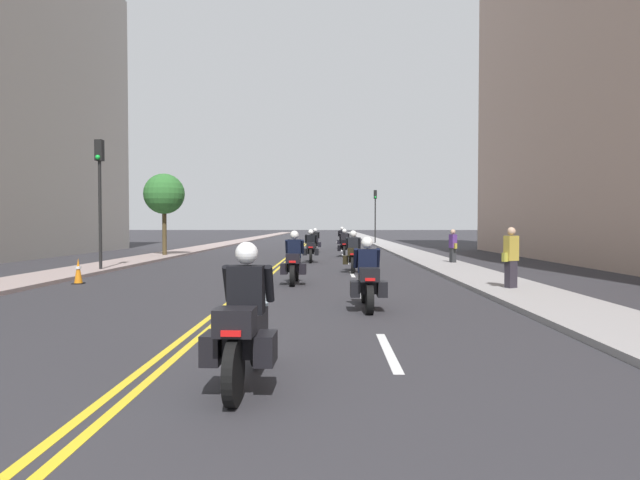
% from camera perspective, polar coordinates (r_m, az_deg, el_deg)
% --- Properties ---
extents(ground_plane, '(264.00, 264.00, 0.00)m').
position_cam_1_polar(ground_plane, '(47.76, -1.71, -0.54)').
color(ground_plane, '#2D2C31').
extents(sidewalk_left, '(2.23, 144.00, 0.12)m').
position_cam_1_polar(sidewalk_left, '(48.64, -10.29, -0.45)').
color(sidewalk_left, gray).
rests_on(sidewalk_left, ground).
extents(sidewalk_right, '(2.23, 144.00, 0.12)m').
position_cam_1_polar(sidewalk_right, '(47.97, 6.99, -0.47)').
color(sidewalk_right, '#969393').
rests_on(sidewalk_right, ground).
extents(centreline_yellow_inner, '(0.12, 132.00, 0.01)m').
position_cam_1_polar(centreline_yellow_inner, '(47.77, -1.85, -0.53)').
color(centreline_yellow_inner, yellow).
rests_on(centreline_yellow_inner, ground).
extents(centreline_yellow_outer, '(0.12, 132.00, 0.01)m').
position_cam_1_polar(centreline_yellow_outer, '(47.76, -1.57, -0.53)').
color(centreline_yellow_outer, yellow).
rests_on(centreline_yellow_outer, ground).
extents(lane_dashes_white, '(0.14, 56.40, 0.01)m').
position_cam_1_polar(lane_dashes_white, '(28.75, 2.66, -1.98)').
color(lane_dashes_white, silver).
rests_on(lane_dashes_white, ground).
extents(motorcycle_0, '(0.77, 2.21, 1.63)m').
position_cam_1_polar(motorcycle_0, '(6.14, -7.95, -9.18)').
color(motorcycle_0, black).
rests_on(motorcycle_0, ground).
extents(motorcycle_1, '(0.76, 2.23, 1.56)m').
position_cam_1_polar(motorcycle_1, '(11.61, 5.05, -4.27)').
color(motorcycle_1, black).
rests_on(motorcycle_1, ground).
extents(motorcycle_2, '(0.76, 2.19, 1.64)m').
position_cam_1_polar(motorcycle_2, '(16.45, -2.76, -2.44)').
color(motorcycle_2, black).
rests_on(motorcycle_2, ground).
extents(motorcycle_3, '(0.78, 2.23, 1.60)m').
position_cam_1_polar(motorcycle_3, '(20.67, 3.54, -1.64)').
color(motorcycle_3, black).
rests_on(motorcycle_3, ground).
extents(motorcycle_4, '(0.77, 2.30, 1.59)m').
position_cam_1_polar(motorcycle_4, '(25.95, -0.98, -0.92)').
color(motorcycle_4, black).
rests_on(motorcycle_4, ground).
extents(motorcycle_5, '(0.78, 2.11, 1.58)m').
position_cam_1_polar(motorcycle_5, '(30.60, 2.60, -0.55)').
color(motorcycle_5, black).
rests_on(motorcycle_5, ground).
extents(motorcycle_6, '(0.78, 2.17, 1.58)m').
position_cam_1_polar(motorcycle_6, '(35.77, -0.51, -0.24)').
color(motorcycle_6, black).
rests_on(motorcycle_6, ground).
extents(motorcycle_7, '(0.78, 2.09, 1.66)m').
position_cam_1_polar(motorcycle_7, '(40.60, 2.35, 0.03)').
color(motorcycle_7, black).
rests_on(motorcycle_7, ground).
extents(traffic_cone_0, '(0.31, 0.31, 0.79)m').
position_cam_1_polar(traffic_cone_0, '(18.08, -24.29, -3.03)').
color(traffic_cone_0, black).
rests_on(traffic_cone_0, ground).
extents(traffic_light_near, '(0.28, 0.38, 5.06)m').
position_cam_1_polar(traffic_light_near, '(22.27, -22.36, 5.73)').
color(traffic_light_near, black).
rests_on(traffic_light_near, ground).
extents(traffic_light_far, '(0.28, 0.38, 5.04)m').
position_cam_1_polar(traffic_light_far, '(50.46, 5.89, 3.48)').
color(traffic_light_far, black).
rests_on(traffic_light_far, ground).
extents(pedestrian_0, '(0.50, 0.37, 1.75)m').
position_cam_1_polar(pedestrian_0, '(15.32, 19.61, -1.87)').
color(pedestrian_0, '#29252E').
rests_on(pedestrian_0, ground).
extents(pedestrian_1, '(0.31, 0.51, 1.61)m').
position_cam_1_polar(pedestrian_1, '(24.85, 13.94, -0.69)').
color(pedestrian_1, '#2B2C2F').
rests_on(pedestrian_1, ground).
extents(street_tree_0, '(2.26, 2.26, 4.68)m').
position_cam_1_polar(street_tree_0, '(31.37, -16.22, 4.68)').
color(street_tree_0, '#493B22').
rests_on(street_tree_0, ground).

